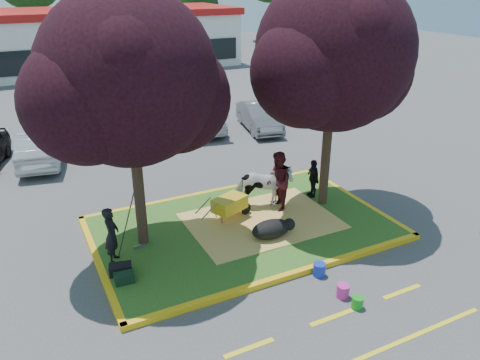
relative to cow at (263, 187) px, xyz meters
name	(u,v)px	position (x,y,z in m)	size (l,w,h in m)	color
ground	(243,230)	(-1.02, -0.71, -0.86)	(90.00, 90.00, 0.00)	#424244
median_island	(243,228)	(-1.02, -0.71, -0.79)	(8.00, 5.00, 0.15)	#285219
curb_near	(291,275)	(-1.02, -3.29, -0.79)	(8.30, 0.16, 0.15)	gold
curb_far	(208,193)	(-1.02, 1.87, -0.79)	(8.30, 0.16, 0.15)	gold
curb_left	(99,264)	(-5.10, -0.71, -0.79)	(0.16, 5.30, 0.15)	gold
curb_right	(356,200)	(3.06, -0.71, -0.79)	(0.16, 5.30, 0.15)	gold
straw_bedding	(261,221)	(-0.42, -0.71, -0.71)	(4.20, 3.00, 0.01)	#EABC60
tree_purple_left	(130,86)	(-3.80, -0.33, 3.50)	(5.06, 4.20, 6.51)	black
tree_purple_right	(334,60)	(1.90, -0.53, 3.70)	(5.30, 4.40, 6.82)	black
fire_lane_stripe_a	(249,348)	(-3.02, -4.91, -0.86)	(1.10, 0.12, 0.01)	yellow
fire_lane_stripe_b	(332,317)	(-1.02, -4.91, -0.86)	(1.10, 0.12, 0.01)	yellow
fire_lane_stripe_c	(402,292)	(0.98, -4.91, -0.86)	(1.10, 0.12, 0.01)	yellow
fire_lane_long	(370,355)	(-1.02, -6.11, -0.86)	(6.00, 0.10, 0.01)	yellow
retail_building	(103,38)	(0.98, 27.27, 1.39)	(20.40, 8.40, 4.40)	silver
cow	(263,187)	(0.00, 0.00, 0.00)	(0.77, 1.69, 1.43)	silver
calf	(271,229)	(-0.63, -1.61, -0.47)	(1.13, 0.64, 0.49)	black
handler	(112,235)	(-4.72, -0.86, 0.02)	(0.54, 0.35, 1.47)	black
visitor_a	(278,181)	(0.39, -0.24, 0.20)	(0.89, 0.69, 1.83)	#441319
visitor_b	(313,178)	(1.86, 0.05, -0.09)	(0.73, 0.30, 1.25)	black
wheelbarrow	(230,204)	(-1.17, -0.14, -0.25)	(1.77, 0.91, 0.67)	black
gear_bag_dark	(121,269)	(-4.72, -1.51, -0.58)	(0.52, 0.29, 0.27)	black
gear_bag_green	(124,278)	(-4.72, -1.88, -0.59)	(0.45, 0.28, 0.24)	black
bucket_green	(358,302)	(-0.33, -4.89, -0.73)	(0.26, 0.26, 0.28)	#16921E
bucket_pink	(343,291)	(-0.38, -4.44, -0.71)	(0.29, 0.29, 0.32)	#CC2D90
bucket_blue	(319,269)	(-0.37, -3.51, -0.70)	(0.31, 0.31, 0.33)	#1733B9
car_silver	(41,146)	(-5.60, 7.54, -0.19)	(1.44, 4.12, 1.36)	#A1A5A9
car_red	(126,126)	(-2.00, 8.78, -0.22)	(2.14, 4.64, 1.29)	maroon
car_white	(201,116)	(1.57, 8.77, -0.22)	(1.80, 4.42, 1.28)	silver
car_grey	(259,117)	(3.98, 7.47, -0.24)	(1.32, 3.77, 1.24)	#5C5D64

